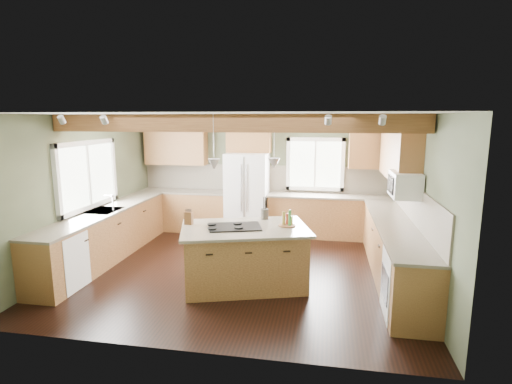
# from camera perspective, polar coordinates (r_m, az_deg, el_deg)

# --- Properties ---
(floor) EXTENTS (5.60, 5.60, 0.00)m
(floor) POSITION_cam_1_polar(r_m,az_deg,el_deg) (6.95, -2.25, -10.94)
(floor) COLOR black
(floor) RESTS_ON ground
(ceiling) EXTENTS (5.60, 5.60, 0.00)m
(ceiling) POSITION_cam_1_polar(r_m,az_deg,el_deg) (6.47, -2.42, 11.01)
(ceiling) COLOR silver
(ceiling) RESTS_ON wall_back
(wall_back) EXTENTS (5.60, 0.00, 5.60)m
(wall_back) POSITION_cam_1_polar(r_m,az_deg,el_deg) (9.02, 1.08, 2.58)
(wall_back) COLOR #3E4631
(wall_back) RESTS_ON ground
(wall_left) EXTENTS (0.00, 5.00, 5.00)m
(wall_left) POSITION_cam_1_polar(r_m,az_deg,el_deg) (7.69, -23.17, 0.36)
(wall_left) COLOR #3E4631
(wall_left) RESTS_ON ground
(wall_right) EXTENTS (0.00, 5.00, 5.00)m
(wall_right) POSITION_cam_1_polar(r_m,az_deg,el_deg) (6.59, 22.18, -1.13)
(wall_right) COLOR #3E4631
(wall_right) RESTS_ON ground
(ceiling_beam) EXTENTS (5.55, 0.26, 0.26)m
(ceiling_beam) POSITION_cam_1_polar(r_m,az_deg,el_deg) (5.88, -3.72, 9.79)
(ceiling_beam) COLOR #4F2B16
(ceiling_beam) RESTS_ON ceiling
(soffit_trim) EXTENTS (5.55, 0.20, 0.10)m
(soffit_trim) POSITION_cam_1_polar(r_m,az_deg,el_deg) (8.83, 1.01, 10.48)
(soffit_trim) COLOR #4F2B16
(soffit_trim) RESTS_ON ceiling
(backsplash_back) EXTENTS (5.58, 0.03, 0.58)m
(backsplash_back) POSITION_cam_1_polar(r_m,az_deg,el_deg) (9.02, 1.06, 2.00)
(backsplash_back) COLOR brown
(backsplash_back) RESTS_ON wall_back
(backsplash_right) EXTENTS (0.03, 3.70, 0.58)m
(backsplash_right) POSITION_cam_1_polar(r_m,az_deg,el_deg) (6.65, 21.91, -1.80)
(backsplash_right) COLOR brown
(backsplash_right) RESTS_ON wall_right
(base_cab_back_left) EXTENTS (2.02, 0.60, 0.88)m
(base_cab_back_left) POSITION_cam_1_polar(r_m,az_deg,el_deg) (9.34, -10.16, -2.68)
(base_cab_back_left) COLOR brown
(base_cab_back_left) RESTS_ON floor
(counter_back_left) EXTENTS (2.06, 0.64, 0.04)m
(counter_back_left) POSITION_cam_1_polar(r_m,az_deg,el_deg) (9.25, -10.25, 0.10)
(counter_back_left) COLOR #443C32
(counter_back_left) RESTS_ON base_cab_back_left
(base_cab_back_right) EXTENTS (2.62, 0.60, 0.88)m
(base_cab_back_right) POSITION_cam_1_polar(r_m,az_deg,el_deg) (8.78, 10.42, -3.53)
(base_cab_back_right) COLOR brown
(base_cab_back_right) RESTS_ON floor
(counter_back_right) EXTENTS (2.66, 0.64, 0.04)m
(counter_back_right) POSITION_cam_1_polar(r_m,az_deg,el_deg) (8.68, 10.52, -0.59)
(counter_back_right) COLOR #443C32
(counter_back_right) RESTS_ON base_cab_back_right
(base_cab_left) EXTENTS (0.60, 3.70, 0.88)m
(base_cab_left) POSITION_cam_1_polar(r_m,az_deg,el_deg) (7.76, -20.64, -5.91)
(base_cab_left) COLOR brown
(base_cab_left) RESTS_ON floor
(counter_left) EXTENTS (0.64, 3.74, 0.04)m
(counter_left) POSITION_cam_1_polar(r_m,az_deg,el_deg) (7.65, -20.87, -2.59)
(counter_left) COLOR #443C32
(counter_left) RESTS_ON base_cab_left
(base_cab_right) EXTENTS (0.60, 3.70, 0.88)m
(base_cab_right) POSITION_cam_1_polar(r_m,az_deg,el_deg) (6.80, 19.09, -8.10)
(base_cab_right) COLOR brown
(base_cab_right) RESTS_ON floor
(counter_right) EXTENTS (0.64, 3.74, 0.04)m
(counter_right) POSITION_cam_1_polar(r_m,az_deg,el_deg) (6.67, 19.33, -4.35)
(counter_right) COLOR #443C32
(counter_right) RESTS_ON base_cab_right
(upper_cab_back_left) EXTENTS (1.40, 0.35, 0.90)m
(upper_cab_back_left) POSITION_cam_1_polar(r_m,az_deg,el_deg) (9.31, -11.35, 6.65)
(upper_cab_back_left) COLOR brown
(upper_cab_back_left) RESTS_ON wall_back
(upper_cab_over_fridge) EXTENTS (0.96, 0.35, 0.70)m
(upper_cab_over_fridge) POSITION_cam_1_polar(r_m,az_deg,el_deg) (8.82, -1.02, 7.95)
(upper_cab_over_fridge) COLOR brown
(upper_cab_over_fridge) RESTS_ON wall_back
(upper_cab_right) EXTENTS (0.35, 2.20, 0.90)m
(upper_cab_right) POSITION_cam_1_polar(r_m,az_deg,el_deg) (7.35, 19.76, 5.27)
(upper_cab_right) COLOR brown
(upper_cab_right) RESTS_ON wall_right
(upper_cab_back_corner) EXTENTS (0.90, 0.35, 0.90)m
(upper_cab_back_corner) POSITION_cam_1_polar(r_m,az_deg,el_deg) (8.71, 16.11, 6.20)
(upper_cab_back_corner) COLOR brown
(upper_cab_back_corner) RESTS_ON wall_back
(window_left) EXTENTS (0.04, 1.60, 1.05)m
(window_left) POSITION_cam_1_polar(r_m,az_deg,el_deg) (7.68, -22.97, 2.25)
(window_left) COLOR white
(window_left) RESTS_ON wall_left
(window_back) EXTENTS (1.10, 0.04, 1.00)m
(window_back) POSITION_cam_1_polar(r_m,az_deg,el_deg) (8.86, 8.45, 3.96)
(window_back) COLOR white
(window_back) RESTS_ON wall_back
(sink) EXTENTS (0.50, 0.65, 0.03)m
(sink) POSITION_cam_1_polar(r_m,az_deg,el_deg) (7.65, -20.87, -2.56)
(sink) COLOR #262628
(sink) RESTS_ON counter_left
(faucet) EXTENTS (0.02, 0.02, 0.28)m
(faucet) POSITION_cam_1_polar(r_m,az_deg,el_deg) (7.53, -19.76, -1.55)
(faucet) COLOR #B2B2B7
(faucet) RESTS_ON sink
(dishwasher) EXTENTS (0.60, 0.60, 0.84)m
(dishwasher) POSITION_cam_1_polar(r_m,az_deg,el_deg) (6.73, -26.24, -8.90)
(dishwasher) COLOR white
(dishwasher) RESTS_ON floor
(oven) EXTENTS (0.60, 0.72, 0.84)m
(oven) POSITION_cam_1_polar(r_m,az_deg,el_deg) (5.60, 21.04, -12.37)
(oven) COLOR white
(oven) RESTS_ON floor
(microwave) EXTENTS (0.40, 0.70, 0.38)m
(microwave) POSITION_cam_1_polar(r_m,az_deg,el_deg) (6.46, 20.51, 1.01)
(microwave) COLOR white
(microwave) RESTS_ON wall_right
(pendant_left) EXTENTS (0.18, 0.18, 0.16)m
(pendant_left) POSITION_cam_1_polar(r_m,az_deg,el_deg) (5.84, -6.01, 3.95)
(pendant_left) COLOR #B2B2B7
(pendant_left) RESTS_ON ceiling
(pendant_right) EXTENTS (0.18, 0.18, 0.16)m
(pendant_right) POSITION_cam_1_polar(r_m,az_deg,el_deg) (5.93, 2.59, 4.09)
(pendant_right) COLOR #B2B2B7
(pendant_right) RESTS_ON ceiling
(refrigerator) EXTENTS (0.90, 0.74, 1.80)m
(refrigerator) POSITION_cam_1_polar(r_m,az_deg,el_deg) (8.77, -1.26, -0.30)
(refrigerator) COLOR silver
(refrigerator) RESTS_ON floor
(island) EXTENTS (2.01, 1.56, 0.88)m
(island) POSITION_cam_1_polar(r_m,az_deg,el_deg) (6.20, -1.61, -9.31)
(island) COLOR brown
(island) RESTS_ON floor
(island_top) EXTENTS (2.16, 1.71, 0.04)m
(island_top) POSITION_cam_1_polar(r_m,az_deg,el_deg) (6.06, -1.63, -5.21)
(island_top) COLOR #443C32
(island_top) RESTS_ON island
(cooktop) EXTENTS (0.88, 0.72, 0.02)m
(cooktop) POSITION_cam_1_polar(r_m,az_deg,el_deg) (6.04, -3.03, -4.98)
(cooktop) COLOR black
(cooktop) RESTS_ON island_top
(knife_block) EXTENTS (0.12, 0.10, 0.20)m
(knife_block) POSITION_cam_1_polar(r_m,az_deg,el_deg) (6.27, -9.60, -3.68)
(knife_block) COLOR brown
(knife_block) RESTS_ON island_top
(utensil_crock) EXTENTS (0.17, 0.17, 0.17)m
(utensil_crock) POSITION_cam_1_polar(r_m,az_deg,el_deg) (6.51, 1.25, -3.16)
(utensil_crock) COLOR #37322C
(utensil_crock) RESTS_ON island_top
(bottle_tray) EXTENTS (0.29, 0.29, 0.24)m
(bottle_tray) POSITION_cam_1_polar(r_m,az_deg,el_deg) (6.10, 4.46, -3.77)
(bottle_tray) COLOR brown
(bottle_tray) RESTS_ON island_top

